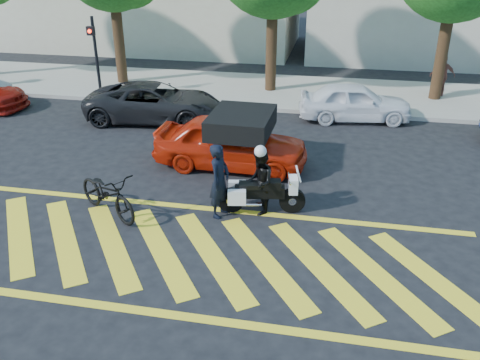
% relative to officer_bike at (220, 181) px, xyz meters
% --- Properties ---
extents(ground, '(90.00, 90.00, 0.00)m').
position_rel_officer_bike_xyz_m(ground, '(-0.28, -1.68, -0.89)').
color(ground, black).
rests_on(ground, ground).
extents(sidewalk, '(60.00, 5.00, 0.15)m').
position_rel_officer_bike_xyz_m(sidewalk, '(-0.28, 10.32, -0.81)').
color(sidewalk, '#9E998E').
rests_on(sidewalk, ground).
extents(crosswalk, '(12.33, 4.00, 0.01)m').
position_rel_officer_bike_xyz_m(crosswalk, '(-0.32, -1.68, -0.88)').
color(crosswalk, yellow).
rests_on(crosswalk, ground).
extents(signal_pole, '(0.28, 0.43, 3.20)m').
position_rel_officer_bike_xyz_m(signal_pole, '(-6.78, 8.06, 1.03)').
color(signal_pole, black).
rests_on(signal_pole, ground).
extents(officer_bike, '(0.56, 0.72, 1.77)m').
position_rel_officer_bike_xyz_m(officer_bike, '(0.00, 0.00, 0.00)').
color(officer_bike, black).
rests_on(officer_bike, ground).
extents(bicycle, '(2.14, 1.72, 1.09)m').
position_rel_officer_bike_xyz_m(bicycle, '(-2.57, -0.47, -0.34)').
color(bicycle, black).
rests_on(bicycle, ground).
extents(police_motorcycle, '(2.05, 0.80, 0.91)m').
position_rel_officer_bike_xyz_m(police_motorcycle, '(0.90, 0.32, -0.39)').
color(police_motorcycle, black).
rests_on(police_motorcycle, ground).
extents(officer_moto, '(0.72, 0.86, 1.56)m').
position_rel_officer_bike_xyz_m(officer_moto, '(0.88, 0.32, -0.11)').
color(officer_moto, black).
rests_on(officer_moto, ground).
extents(red_convertible, '(4.32, 1.84, 1.45)m').
position_rel_officer_bike_xyz_m(red_convertible, '(-0.32, 2.76, -0.16)').
color(red_convertible, red).
rests_on(red_convertible, ground).
extents(parked_mid_left, '(4.93, 2.63, 1.32)m').
position_rel_officer_bike_xyz_m(parked_mid_left, '(-3.78, 6.12, -0.23)').
color(parked_mid_left, black).
rests_on(parked_mid_left, ground).
extents(parked_mid_right, '(4.05, 2.07, 1.32)m').
position_rel_officer_bike_xyz_m(parked_mid_right, '(3.10, 7.52, -0.23)').
color(parked_mid_right, white).
rests_on(parked_mid_right, ground).
extents(pedestrian_right, '(0.95, 0.40, 1.61)m').
position_rel_officer_bike_xyz_m(pedestrian_right, '(6.46, 10.74, 0.07)').
color(pedestrian_right, brown).
rests_on(pedestrian_right, sidewalk).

